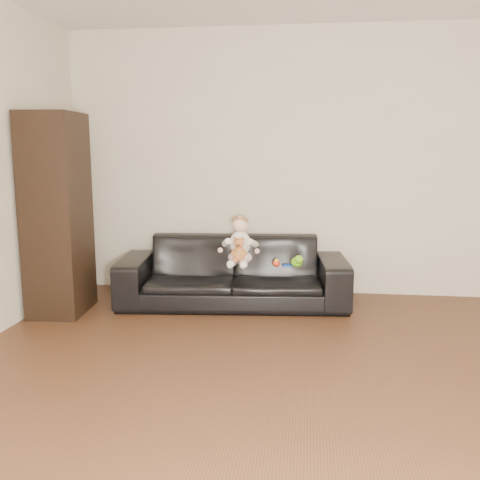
# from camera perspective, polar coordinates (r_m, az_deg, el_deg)

# --- Properties ---
(floor) EXTENTS (5.50, 5.50, 0.00)m
(floor) POSITION_cam_1_polar(r_m,az_deg,el_deg) (2.97, 8.80, -19.63)
(floor) COLOR #4B2D1A
(floor) RESTS_ON ground
(wall_back) EXTENTS (5.00, 0.00, 5.00)m
(wall_back) POSITION_cam_1_polar(r_m,az_deg,el_deg) (5.34, 8.37, 8.11)
(wall_back) COLOR beige
(wall_back) RESTS_ON ground
(sofa) EXTENTS (2.17, 1.00, 0.62)m
(sofa) POSITION_cam_1_polar(r_m,az_deg,el_deg) (5.01, -0.72, -3.36)
(sofa) COLOR black
(sofa) RESTS_ON floor
(cabinet) EXTENTS (0.48, 0.63, 1.75)m
(cabinet) POSITION_cam_1_polar(r_m,az_deg,el_deg) (4.93, -18.88, 2.57)
(cabinet) COLOR black
(cabinet) RESTS_ON floor
(shelf_item) EXTENTS (0.20, 0.26, 0.28)m
(shelf_item) POSITION_cam_1_polar(r_m,az_deg,el_deg) (4.89, -18.93, 7.15)
(shelf_item) COLOR silver
(shelf_item) RESTS_ON cabinet
(baby) EXTENTS (0.30, 0.37, 0.44)m
(baby) POSITION_cam_1_polar(r_m,az_deg,el_deg) (4.83, -0.02, -0.31)
(baby) COLOR silver
(baby) RESTS_ON sofa
(teddy_bear) EXTENTS (0.13, 0.13, 0.21)m
(teddy_bear) POSITION_cam_1_polar(r_m,az_deg,el_deg) (4.71, -0.10, -1.07)
(teddy_bear) COLOR #B06932
(teddy_bear) RESTS_ON sofa
(toy_green) EXTENTS (0.15, 0.16, 0.09)m
(toy_green) POSITION_cam_1_polar(r_m,az_deg,el_deg) (4.77, 6.06, -2.36)
(toy_green) COLOR #6CC517
(toy_green) RESTS_ON sofa
(toy_rattle) EXTENTS (0.08, 0.08, 0.06)m
(toy_rattle) POSITION_cam_1_polar(r_m,az_deg,el_deg) (4.76, 3.90, -2.50)
(toy_rattle) COLOR red
(toy_rattle) RESTS_ON sofa
(toy_blue_disc) EXTENTS (0.10, 0.10, 0.01)m
(toy_blue_disc) POSITION_cam_1_polar(r_m,az_deg,el_deg) (4.81, 5.13, -2.70)
(toy_blue_disc) COLOR blue
(toy_blue_disc) RESTS_ON sofa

